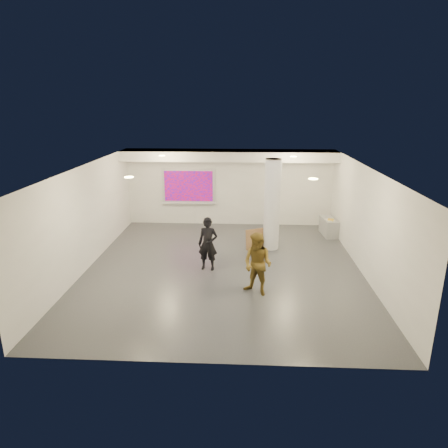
# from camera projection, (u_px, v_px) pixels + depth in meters

# --- Properties ---
(floor) EXTENTS (8.00, 9.00, 0.01)m
(floor) POSITION_uv_depth(u_px,v_px,m) (223.00, 268.00, 11.80)
(floor) COLOR #35373D
(floor) RESTS_ON ground
(ceiling) EXTENTS (8.00, 9.00, 0.01)m
(ceiling) POSITION_uv_depth(u_px,v_px,m) (223.00, 167.00, 10.92)
(ceiling) COLOR white
(ceiling) RESTS_ON floor
(wall_back) EXTENTS (8.00, 0.01, 3.00)m
(wall_back) POSITION_uv_depth(u_px,v_px,m) (229.00, 187.00, 15.66)
(wall_back) COLOR silver
(wall_back) RESTS_ON floor
(wall_front) EXTENTS (8.00, 0.01, 3.00)m
(wall_front) POSITION_uv_depth(u_px,v_px,m) (210.00, 291.00, 7.07)
(wall_front) COLOR silver
(wall_front) RESTS_ON floor
(wall_left) EXTENTS (0.01, 9.00, 3.00)m
(wall_left) POSITION_uv_depth(u_px,v_px,m) (86.00, 218.00, 11.56)
(wall_left) COLOR silver
(wall_left) RESTS_ON floor
(wall_right) EXTENTS (0.01, 9.00, 3.00)m
(wall_right) POSITION_uv_depth(u_px,v_px,m) (366.00, 222.00, 11.17)
(wall_right) COLOR silver
(wall_right) RESTS_ON floor
(soffit_band) EXTENTS (8.00, 1.10, 0.36)m
(soffit_band) POSITION_uv_depth(u_px,v_px,m) (229.00, 155.00, 14.75)
(soffit_band) COLOR white
(soffit_band) RESTS_ON ceiling
(downlight_nw) EXTENTS (0.22, 0.22, 0.02)m
(downlight_nw) POSITION_uv_depth(u_px,v_px,m) (162.00, 156.00, 13.42)
(downlight_nw) COLOR #FFF487
(downlight_nw) RESTS_ON ceiling
(downlight_ne) EXTENTS (0.22, 0.22, 0.02)m
(downlight_ne) POSITION_uv_depth(u_px,v_px,m) (293.00, 157.00, 13.21)
(downlight_ne) COLOR #FFF487
(downlight_ne) RESTS_ON ceiling
(downlight_sw) EXTENTS (0.22, 0.22, 0.02)m
(downlight_sw) POSITION_uv_depth(u_px,v_px,m) (129.00, 177.00, 9.60)
(downlight_sw) COLOR #FFF487
(downlight_sw) RESTS_ON ceiling
(downlight_se) EXTENTS (0.22, 0.22, 0.02)m
(downlight_se) POSITION_uv_depth(u_px,v_px,m) (313.00, 179.00, 9.39)
(downlight_se) COLOR #FFF487
(downlight_se) RESTS_ON ceiling
(column) EXTENTS (0.52, 0.52, 3.00)m
(column) POSITION_uv_depth(u_px,v_px,m) (272.00, 205.00, 13.01)
(column) COLOR white
(column) RESTS_ON floor
(projection_screen) EXTENTS (2.10, 0.13, 1.42)m
(projection_screen) POSITION_uv_depth(u_px,v_px,m) (189.00, 187.00, 15.68)
(projection_screen) COLOR silver
(projection_screen) RESTS_ON wall_back
(credenza) EXTENTS (0.54, 1.10, 0.62)m
(credenza) POSITION_uv_depth(u_px,v_px,m) (329.00, 227.00, 14.68)
(credenza) COLOR gray
(credenza) RESTS_ON floor
(papers_stack) EXTENTS (0.32, 0.37, 0.02)m
(papers_stack) POSITION_uv_depth(u_px,v_px,m) (329.00, 220.00, 14.40)
(papers_stack) COLOR white
(papers_stack) RESTS_ON credenza
(postit_pad) EXTENTS (0.28, 0.33, 0.03)m
(postit_pad) POSITION_uv_depth(u_px,v_px,m) (331.00, 220.00, 14.40)
(postit_pad) COLOR gold
(postit_pad) RESTS_ON credenza
(cardboard_back) EXTENTS (0.62, 0.39, 0.69)m
(cardboard_back) POSITION_uv_depth(u_px,v_px,m) (255.00, 239.00, 13.28)
(cardboard_back) COLOR olive
(cardboard_back) RESTS_ON floor
(cardboard_front) EXTENTS (0.55, 0.30, 0.57)m
(cardboard_front) POSITION_uv_depth(u_px,v_px,m) (254.00, 241.00, 13.28)
(cardboard_front) COLOR olive
(cardboard_front) RESTS_ON floor
(woman) EXTENTS (0.62, 0.45, 1.56)m
(woman) POSITION_uv_depth(u_px,v_px,m) (208.00, 244.00, 11.53)
(woman) COLOR black
(woman) RESTS_ON floor
(man) EXTENTS (0.99, 0.94, 1.62)m
(man) POSITION_uv_depth(u_px,v_px,m) (258.00, 264.00, 10.03)
(man) COLOR olive
(man) RESTS_ON floor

